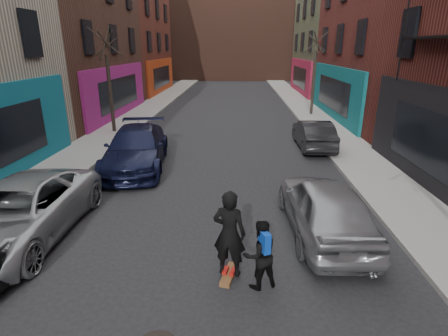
# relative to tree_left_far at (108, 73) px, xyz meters

# --- Properties ---
(sidewalk_left) EXTENTS (2.50, 84.00, 0.13)m
(sidewalk_left) POSITION_rel_tree_left_far_xyz_m (-0.05, 12.00, -3.31)
(sidewalk_left) COLOR gray
(sidewalk_left) RESTS_ON ground
(sidewalk_right) EXTENTS (2.50, 84.00, 0.13)m
(sidewalk_right) POSITION_rel_tree_left_far_xyz_m (12.45, 12.00, -3.31)
(sidewalk_right) COLOR gray
(sidewalk_right) RESTS_ON ground
(building_far) EXTENTS (40.00, 10.00, 14.00)m
(building_far) POSITION_rel_tree_left_far_xyz_m (6.20, 38.00, 3.62)
(building_far) COLOR #47281E
(building_far) RESTS_ON ground
(tree_left_far) EXTENTS (2.00, 2.00, 6.50)m
(tree_left_far) POSITION_rel_tree_left_far_xyz_m (0.00, 0.00, 0.00)
(tree_left_far) COLOR black
(tree_left_far) RESTS_ON sidewalk_left
(tree_right_far) EXTENTS (2.00, 2.00, 6.80)m
(tree_right_far) POSITION_rel_tree_left_far_xyz_m (12.40, 6.00, 0.15)
(tree_right_far) COLOR black
(tree_right_far) RESTS_ON sidewalk_right
(parked_left_far) EXTENTS (2.49, 5.38, 1.49)m
(parked_left_far) POSITION_rel_tree_left_far_xyz_m (1.60, -11.67, -2.63)
(parked_left_far) COLOR gray
(parked_left_far) RESTS_ON ground
(parked_left_end) EXTENTS (2.94, 5.81, 1.62)m
(parked_left_end) POSITION_rel_tree_left_far_xyz_m (3.00, -5.91, -2.57)
(parked_left_end) COLOR black
(parked_left_end) RESTS_ON ground
(parked_right_far) EXTENTS (2.03, 4.63, 1.55)m
(parked_right_far) POSITION_rel_tree_left_far_xyz_m (9.40, -11.07, -2.60)
(parked_right_far) COLOR gray
(parked_right_far) RESTS_ON ground
(parked_right_end) EXTENTS (1.48, 4.18, 1.37)m
(parked_right_end) POSITION_rel_tree_left_far_xyz_m (10.80, -2.66, -2.69)
(parked_right_end) COLOR black
(parked_right_end) RESTS_ON ground
(skateboard) EXTENTS (0.40, 0.83, 0.10)m
(skateboard) POSITION_rel_tree_left_far_xyz_m (6.98, -13.06, -3.33)
(skateboard) COLOR brown
(skateboard) RESTS_ON ground
(skateboarder) EXTENTS (0.78, 0.60, 1.91)m
(skateboarder) POSITION_rel_tree_left_far_xyz_m (6.98, -13.06, -2.33)
(skateboarder) COLOR black
(skateboarder) RESTS_ON skateboard
(pedestrian) EXTENTS (0.89, 0.80, 1.49)m
(pedestrian) POSITION_rel_tree_left_far_xyz_m (7.60, -13.35, -2.62)
(pedestrian) COLOR black
(pedestrian) RESTS_ON ground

